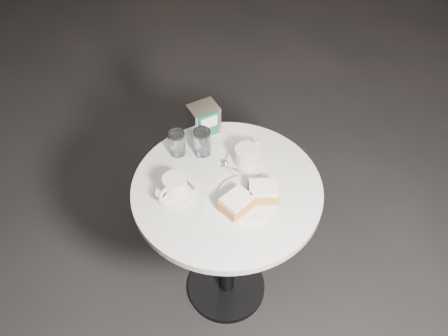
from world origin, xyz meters
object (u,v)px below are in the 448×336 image
(beignet_plate, at_px, (248,198))
(cafe_table, at_px, (227,219))
(water_glass_right, at_px, (202,142))
(napkin_dispenser, at_px, (204,119))
(coffee_cup_right, at_px, (247,157))
(coffee_cup_left, at_px, (175,187))
(water_glass_left, at_px, (177,143))

(beignet_plate, bearing_deg, cafe_table, 102.88)
(water_glass_right, bearing_deg, napkin_dispenser, 54.98)
(coffee_cup_right, xyz_separation_m, water_glass_right, (-0.11, 0.14, 0.02))
(coffee_cup_right, height_order, water_glass_right, water_glass_right)
(napkin_dispenser, bearing_deg, coffee_cup_right, -75.54)
(coffee_cup_left, distance_m, coffee_cup_right, 0.30)
(coffee_cup_right, relative_size, water_glass_right, 1.78)
(water_glass_left, xyz_separation_m, water_glass_right, (0.08, -0.05, 0.00))
(cafe_table, distance_m, beignet_plate, 0.25)
(beignet_plate, relative_size, coffee_cup_right, 1.24)
(water_glass_right, height_order, napkin_dispenser, napkin_dispenser)
(water_glass_right, bearing_deg, water_glass_left, 148.12)
(cafe_table, height_order, coffee_cup_left, coffee_cup_left)
(water_glass_right, relative_size, napkin_dispenser, 0.84)
(water_glass_left, bearing_deg, coffee_cup_right, -45.81)
(beignet_plate, xyz_separation_m, water_glass_left, (-0.08, 0.35, 0.02))
(beignet_plate, height_order, napkin_dispenser, napkin_dispenser)
(cafe_table, bearing_deg, water_glass_left, 103.81)
(cafe_table, relative_size, water_glass_right, 6.92)
(cafe_table, relative_size, coffee_cup_left, 3.90)
(beignet_plate, distance_m, coffee_cup_left, 0.26)
(napkin_dispenser, bearing_deg, cafe_table, -101.38)
(cafe_table, relative_size, coffee_cup_right, 3.88)
(cafe_table, relative_size, water_glass_left, 7.36)
(water_glass_left, relative_size, napkin_dispenser, 0.79)
(coffee_cup_right, bearing_deg, water_glass_left, 116.85)
(coffee_cup_left, distance_m, water_glass_right, 0.23)
(napkin_dispenser, bearing_deg, water_glass_right, -120.32)
(water_glass_left, bearing_deg, coffee_cup_left, -122.21)
(water_glass_left, bearing_deg, napkin_dispenser, 16.66)
(cafe_table, relative_size, napkin_dispenser, 5.81)
(napkin_dispenser, bearing_deg, coffee_cup_left, -135.01)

